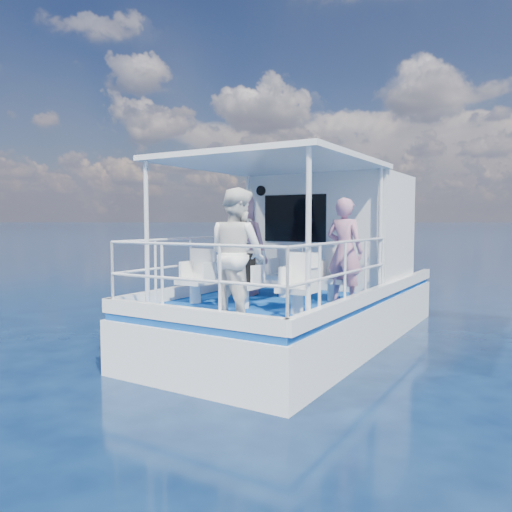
# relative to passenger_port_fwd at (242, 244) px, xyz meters

# --- Properties ---
(ground) EXTENTS (2000.00, 2000.00, 0.00)m
(ground) POSITION_rel_passenger_port_fwd_xyz_m (0.73, -0.03, -1.79)
(ground) COLOR #071635
(ground) RESTS_ON ground
(hull) EXTENTS (3.00, 7.00, 1.60)m
(hull) POSITION_rel_passenger_port_fwd_xyz_m (0.73, 0.97, -1.79)
(hull) COLOR white
(hull) RESTS_ON ground
(deck) EXTENTS (2.90, 6.90, 0.10)m
(deck) POSITION_rel_passenger_port_fwd_xyz_m (0.73, 0.97, -0.94)
(deck) COLOR navy
(deck) RESTS_ON hull
(cabin) EXTENTS (2.85, 2.00, 2.20)m
(cabin) POSITION_rel_passenger_port_fwd_xyz_m (0.73, 2.27, 0.21)
(cabin) COLOR white
(cabin) RESTS_ON deck
(canopy) EXTENTS (3.00, 3.20, 0.08)m
(canopy) POSITION_rel_passenger_port_fwd_xyz_m (0.73, -0.23, 1.35)
(canopy) COLOR white
(canopy) RESTS_ON cabin
(canopy_posts) EXTENTS (2.77, 2.97, 2.20)m
(canopy_posts) POSITION_rel_passenger_port_fwd_xyz_m (0.73, -0.28, 0.21)
(canopy_posts) COLOR white
(canopy_posts) RESTS_ON deck
(railings) EXTENTS (2.84, 3.59, 1.00)m
(railings) POSITION_rel_passenger_port_fwd_xyz_m (0.73, -0.60, -0.39)
(railings) COLOR white
(railings) RESTS_ON deck
(seat_port_fwd) EXTENTS (0.48, 0.46, 0.38)m
(seat_port_fwd) POSITION_rel_passenger_port_fwd_xyz_m (-0.17, 0.17, -0.70)
(seat_port_fwd) COLOR white
(seat_port_fwd) RESTS_ON deck
(seat_center_fwd) EXTENTS (0.48, 0.46, 0.38)m
(seat_center_fwd) POSITION_rel_passenger_port_fwd_xyz_m (0.73, 0.17, -0.70)
(seat_center_fwd) COLOR white
(seat_center_fwd) RESTS_ON deck
(seat_stbd_fwd) EXTENTS (0.48, 0.46, 0.38)m
(seat_stbd_fwd) POSITION_rel_passenger_port_fwd_xyz_m (1.63, 0.17, -0.70)
(seat_stbd_fwd) COLOR white
(seat_stbd_fwd) RESTS_ON deck
(seat_port_aft) EXTENTS (0.48, 0.46, 0.38)m
(seat_port_aft) POSITION_rel_passenger_port_fwd_xyz_m (-0.17, -1.13, -0.70)
(seat_port_aft) COLOR white
(seat_port_aft) RESTS_ON deck
(seat_center_aft) EXTENTS (0.48, 0.46, 0.38)m
(seat_center_aft) POSITION_rel_passenger_port_fwd_xyz_m (0.73, -1.13, -0.70)
(seat_center_aft) COLOR white
(seat_center_aft) RESTS_ON deck
(seat_stbd_aft) EXTENTS (0.48, 0.46, 0.38)m
(seat_stbd_aft) POSITION_rel_passenger_port_fwd_xyz_m (1.63, -1.13, -0.70)
(seat_stbd_aft) COLOR white
(seat_stbd_aft) RESTS_ON deck
(passenger_port_fwd) EXTENTS (0.73, 0.58, 1.78)m
(passenger_port_fwd) POSITION_rel_passenger_port_fwd_xyz_m (0.00, 0.00, 0.00)
(passenger_port_fwd) COLOR #D08795
(passenger_port_fwd) RESTS_ON deck
(passenger_stbd_fwd) EXTENTS (0.65, 0.46, 1.66)m
(passenger_stbd_fwd) POSITION_rel_passenger_port_fwd_xyz_m (1.88, 0.04, -0.06)
(passenger_stbd_fwd) COLOR #C57F9E
(passenger_stbd_fwd) RESTS_ON deck
(passenger_stbd_aft) EXTENTS (0.99, 0.87, 1.72)m
(passenger_stbd_aft) POSITION_rel_passenger_port_fwd_xyz_m (1.16, -1.93, -0.03)
(passenger_stbd_aft) COLOR white
(passenger_stbd_aft) RESTS_ON deck
(backpack_port) EXTENTS (0.30, 0.17, 0.39)m
(backpack_port) POSITION_rel_passenger_port_fwd_xyz_m (-0.16, 0.10, -0.32)
(backpack_port) COLOR black
(backpack_port) RESTS_ON seat_port_fwd
(backpack_center) EXTENTS (0.29, 0.16, 0.44)m
(backpack_center) POSITION_rel_passenger_port_fwd_xyz_m (0.77, -1.15, -0.29)
(backpack_center) COLOR black
(backpack_center) RESTS_ON seat_center_aft
(compact_camera) EXTENTS (0.10, 0.06, 0.06)m
(compact_camera) POSITION_rel_passenger_port_fwd_xyz_m (-0.14, 0.10, -0.09)
(compact_camera) COLOR black
(compact_camera) RESTS_ON backpack_port
(panda) EXTENTS (0.24, 0.20, 0.37)m
(panda) POSITION_rel_passenger_port_fwd_xyz_m (0.75, -1.16, 0.11)
(panda) COLOR white
(panda) RESTS_ON backpack_center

